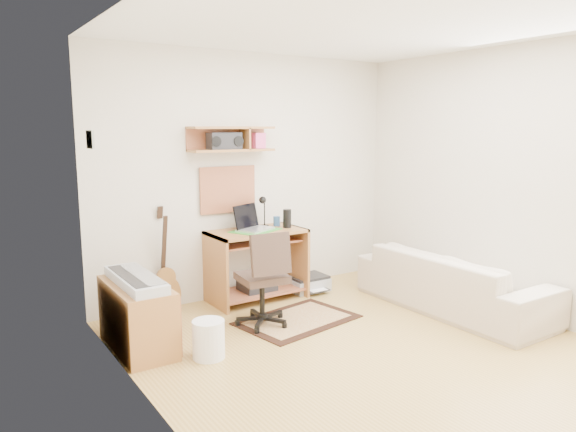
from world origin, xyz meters
TOP-DOWN VIEW (x-y plane):
  - floor at (0.00, 0.00)m, footprint 3.60×4.00m
  - ceiling at (0.00, 0.00)m, footprint 3.60×4.00m
  - back_wall at (0.00, 2.00)m, footprint 3.60×0.01m
  - left_wall at (-1.80, 0.00)m, footprint 0.01×4.00m
  - right_wall at (1.80, 0.00)m, footprint 0.01×4.00m
  - wall_shelf at (-0.30, 1.88)m, footprint 0.90×0.25m
  - cork_board at (-0.30, 1.98)m, footprint 0.64×0.03m
  - wall_photo at (-1.79, 1.50)m, footprint 0.02×0.20m
  - desk at (-0.10, 1.73)m, footprint 1.00×0.55m
  - laptop at (-0.13, 1.71)m, footprint 0.47×0.47m
  - speaker at (0.25, 1.68)m, footprint 0.09×0.09m
  - desk_lamp at (0.08, 1.87)m, footprint 0.11×0.11m
  - pencil_cup at (0.21, 1.83)m, footprint 0.07×0.07m
  - boombox at (-0.39, 1.87)m, footprint 0.34×0.15m
  - rug at (-0.11, 0.95)m, footprint 1.19×0.89m
  - task_chair at (-0.45, 1.04)m, footprint 0.52×0.52m
  - cabinet at (-1.58, 1.15)m, footprint 0.40×0.90m
  - music_keyboard at (-1.58, 1.15)m, footprint 0.27×0.87m
  - guitar at (-1.05, 1.86)m, footprint 0.30×0.21m
  - waste_basket at (-1.17, 0.65)m, footprint 0.29×0.29m
  - printer at (0.54, 1.68)m, footprint 0.43×0.34m
  - sofa at (1.38, 0.36)m, footprint 0.58×2.00m

SIDE VIEW (x-z plane):
  - floor at x=0.00m, z-range -0.01..0.00m
  - rug at x=-0.11m, z-range 0.00..0.02m
  - printer at x=0.54m, z-range 0.00..0.17m
  - waste_basket at x=-1.17m, z-range 0.00..0.31m
  - cabinet at x=-1.58m, z-range 0.00..0.55m
  - desk at x=-0.10m, z-range 0.00..0.75m
  - sofa at x=1.38m, z-range 0.00..0.78m
  - task_chair at x=-0.45m, z-range 0.00..0.91m
  - guitar at x=-1.05m, z-range 0.00..1.06m
  - music_keyboard at x=-1.58m, z-range 0.55..0.63m
  - pencil_cup at x=0.21m, z-range 0.75..0.86m
  - speaker at x=0.25m, z-range 0.75..0.95m
  - laptop at x=-0.13m, z-range 0.75..1.03m
  - desk_lamp at x=0.08m, z-range 0.75..1.09m
  - cork_board at x=-0.30m, z-range 0.92..1.42m
  - back_wall at x=0.00m, z-range 0.00..2.60m
  - left_wall at x=-1.80m, z-range 0.00..2.60m
  - right_wall at x=1.80m, z-range 0.00..2.60m
  - boombox at x=-0.39m, z-range 1.59..1.77m
  - wall_shelf at x=-0.30m, z-range 1.57..1.83m
  - wall_photo at x=-1.79m, z-range 1.65..1.79m
  - ceiling at x=0.00m, z-range 2.60..2.61m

